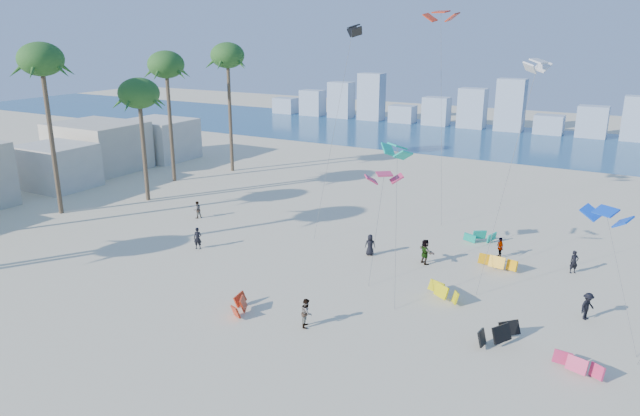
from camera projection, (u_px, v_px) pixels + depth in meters
The scene contains 10 objects.
ground at pixel (106, 371), 28.50m from camera, with size 220.00×220.00×0.00m, color beige.
ocean at pixel (484, 139), 88.51m from camera, with size 220.00×220.00×0.00m, color navy.
kitesurfer_near at pixel (198, 238), 44.15m from camera, with size 0.61×0.40×1.67m, color black.
kitesurfer_mid at pixel (307, 313), 32.57m from camera, with size 0.81×0.63×1.67m, color gray.
kitesurfers_far at pixel (427, 253), 41.18m from camera, with size 32.90×8.34×1.81m.
grounded_kites at pixel (462, 294), 35.78m from camera, with size 20.30×21.27×0.95m.
flying_kites at pixel (487, 99), 39.08m from camera, with size 31.76×23.11×18.00m.
palm_row at pixel (59, 80), 48.88m from camera, with size 8.81×44.80×15.53m.
beachfront_buildings at pixel (36, 163), 60.87m from camera, with size 11.50×43.00×6.00m.
distant_skyline at pixel (494, 111), 96.50m from camera, with size 85.00×3.00×8.40m.
Camera 1 is at (21.34, -16.60, 15.92)m, focal length 32.87 mm.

